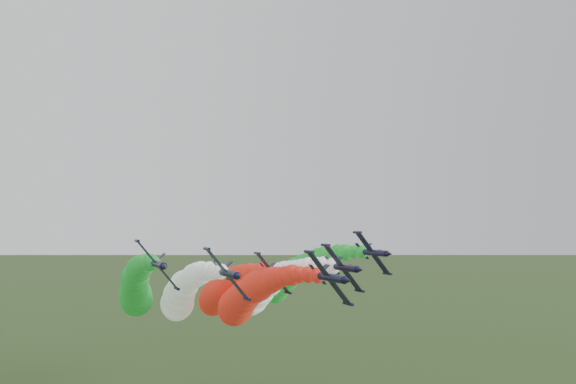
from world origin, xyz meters
The scene contains 6 objects.
jet_lead centered at (6.22, 37.14, 34.48)m, with size 14.07×74.39×21.89m.
jet_inner_left centered at (-6.65, 45.10, 35.06)m, with size 13.68×74.01×21.51m.
jet_inner_right centered at (13.74, 46.06, 35.23)m, with size 13.91×74.24×21.74m.
jet_outer_left centered at (-15.45, 55.07, 35.84)m, with size 14.23×74.56×22.06m.
jet_outer_right centered at (23.98, 52.52, 37.40)m, with size 13.91×74.23×21.74m.
jet_trail centered at (8.69, 65.95, 32.73)m, with size 14.25×74.57×22.07m.
Camera 1 is at (-36.02, -84.99, 50.80)m, focal length 35.00 mm.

